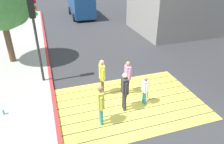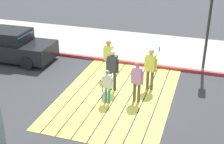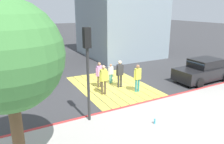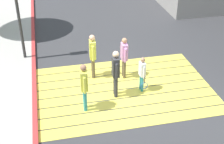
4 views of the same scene
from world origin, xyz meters
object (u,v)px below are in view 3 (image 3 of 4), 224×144
object	(u,v)px
pedestrian_adult_side	(104,78)
pedestrian_child_with_racket	(111,72)
pedestrian_adult_trailing	(138,76)
water_bottle	(155,121)
street_tree	(9,58)
pedestrian_teen_behind	(99,73)
pedestrian_adult_lead	(120,72)
car_parked_near_curb	(203,71)
traffic_light_corner	(87,57)

from	to	relation	value
pedestrian_adult_side	pedestrian_child_with_racket	world-z (taller)	pedestrian_adult_side
pedestrian_adult_trailing	water_bottle	bearing A→B (deg)	156.13
street_tree	pedestrian_teen_behind	xyz separation A→B (m)	(5.39, -5.29, -2.65)
pedestrian_adult_trailing	pedestrian_child_with_racket	distance (m)	2.29
water_bottle	pedestrian_adult_lead	size ratio (longest dim) A/B	0.12
car_parked_near_curb	traffic_light_corner	world-z (taller)	traffic_light_corner
water_bottle	pedestrian_child_with_racket	size ratio (longest dim) A/B	0.16
car_parked_near_curb	pedestrian_adult_side	size ratio (longest dim) A/B	2.41
pedestrian_adult_trailing	pedestrian_adult_lead	bearing A→B (deg)	25.47
pedestrian_adult_lead	pedestrian_teen_behind	world-z (taller)	pedestrian_adult_lead
traffic_light_corner	pedestrian_child_with_racket	world-z (taller)	traffic_light_corner
pedestrian_adult_side	pedestrian_adult_trailing	bearing A→B (deg)	-107.10
car_parked_near_curb	street_tree	size ratio (longest dim) A/B	0.81
pedestrian_teen_behind	pedestrian_child_with_racket	size ratio (longest dim) A/B	1.23
pedestrian_adult_side	pedestrian_child_with_racket	distance (m)	2.06
pedestrian_adult_side	pedestrian_teen_behind	xyz separation A→B (m)	(1.16, -0.27, -0.07)
pedestrian_adult_lead	pedestrian_adult_trailing	distance (m)	1.30
car_parked_near_curb	pedestrian_adult_trailing	bearing A→B (deg)	85.45
street_tree	pedestrian_adult_trailing	bearing A→B (deg)	-62.70
pedestrian_adult_lead	pedestrian_child_with_racket	bearing A→B (deg)	6.28
water_bottle	pedestrian_child_with_racket	bearing A→B (deg)	-9.35
car_parked_near_curb	pedestrian_teen_behind	bearing A→B (deg)	72.65
street_tree	water_bottle	distance (m)	6.36
car_parked_near_curb	pedestrian_adult_lead	xyz separation A→B (m)	(1.60, 5.87, 0.31)
water_bottle	pedestrian_adult_side	bearing A→B (deg)	4.70
street_tree	traffic_light_corner	bearing A→B (deg)	-61.70
pedestrian_adult_lead	pedestrian_child_with_racket	world-z (taller)	pedestrian_adult_lead
pedestrian_teen_behind	pedestrian_adult_lead	bearing A→B (deg)	-117.32
pedestrian_adult_trailing	street_tree	bearing A→B (deg)	117.30
water_bottle	pedestrian_teen_behind	size ratio (longest dim) A/B	0.13
traffic_light_corner	pedestrian_adult_side	xyz separation A→B (m)	(2.61, -2.02, -1.99)
street_tree	pedestrian_adult_side	bearing A→B (deg)	-49.88
pedestrian_adult_side	pedestrian_teen_behind	bearing A→B (deg)	-13.04
pedestrian_adult_trailing	traffic_light_corner	bearing A→B (deg)	116.53
water_bottle	traffic_light_corner	bearing A→B (deg)	54.41
traffic_light_corner	pedestrian_adult_lead	xyz separation A→B (m)	(3.18, -3.45, -2.00)
pedestrian_adult_trailing	pedestrian_adult_side	xyz separation A→B (m)	(0.61, 1.99, 0.04)
car_parked_near_curb	pedestrian_child_with_racket	size ratio (longest dim) A/B	3.18
pedestrian_adult_trailing	pedestrian_adult_side	bearing A→B (deg)	72.90
traffic_light_corner	pedestrian_adult_lead	distance (m)	5.10
pedestrian_adult_lead	pedestrian_adult_side	bearing A→B (deg)	111.40
street_tree	pedestrian_adult_side	xyz separation A→B (m)	(4.23, -5.02, -2.58)
traffic_light_corner	street_tree	distance (m)	3.46
traffic_light_corner	pedestrian_child_with_racket	size ratio (longest dim) A/B	3.12
traffic_light_corner	pedestrian_adult_side	world-z (taller)	traffic_light_corner
street_tree	water_bottle	size ratio (longest dim) A/B	24.18
pedestrian_adult_side	pedestrian_child_with_racket	bearing A→B (deg)	-40.25
car_parked_near_curb	pedestrian_child_with_racket	world-z (taller)	car_parked_near_curb
pedestrian_adult_side	traffic_light_corner	bearing A→B (deg)	142.34
pedestrian_adult_side	street_tree	bearing A→B (deg)	130.12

